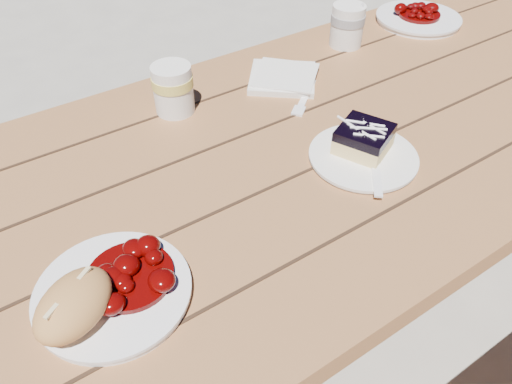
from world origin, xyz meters
TOP-DOWN VIEW (x-y plane):
  - ground at (0.00, 0.00)m, footprint 60.00×60.00m
  - picnic_table at (0.00, -0.00)m, footprint 2.00×1.55m
  - main_plate at (-0.47, -0.15)m, footprint 0.22×0.22m
  - goulash_stew at (-0.44, -0.14)m, footprint 0.13×0.13m
  - bread_roll at (-0.52, -0.17)m, footprint 0.15×0.14m
  - dessert_plate at (0.05, -0.11)m, footprint 0.20×0.20m
  - blueberry_cake at (0.06, -0.10)m, footprint 0.12×0.12m
  - fork_dessert at (0.03, -0.17)m, footprint 0.12×0.14m
  - coffee_cup at (0.34, 0.27)m, footprint 0.08×0.08m
  - napkin_stack at (0.09, 0.21)m, footprint 0.21×0.21m
  - fork_table at (0.10, 0.13)m, footprint 0.14×0.12m
  - second_plate at (0.61, 0.27)m, footprint 0.23×0.23m
  - second_stew at (0.61, 0.27)m, footprint 0.12×0.12m
  - second_cup at (-0.17, 0.24)m, footprint 0.08×0.08m

SIDE VIEW (x-z plane):
  - ground at x=0.00m, z-range 0.00..0.00m
  - picnic_table at x=0.00m, z-range 0.21..0.96m
  - fork_table at x=0.10m, z-range 0.75..0.75m
  - dessert_plate at x=0.05m, z-range 0.75..0.76m
  - napkin_stack at x=0.09m, z-range 0.75..0.76m
  - main_plate at x=-0.47m, z-range 0.75..0.77m
  - second_plate at x=0.61m, z-range 0.75..0.77m
  - fork_dessert at x=0.03m, z-range 0.76..0.76m
  - blueberry_cake at x=0.06m, z-range 0.76..0.81m
  - goulash_stew at x=-0.44m, z-range 0.77..0.81m
  - second_stew at x=0.61m, z-range 0.77..0.81m
  - bread_roll at x=-0.52m, z-range 0.77..0.83m
  - coffee_cup at x=0.34m, z-range 0.75..0.85m
  - second_cup at x=-0.17m, z-range 0.75..0.85m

